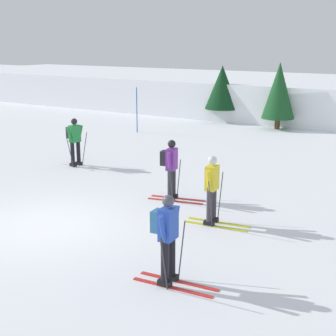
{
  "coord_description": "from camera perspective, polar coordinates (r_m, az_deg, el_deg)",
  "views": [
    {
      "loc": [
        8.72,
        -8.3,
        4.39
      ],
      "look_at": [
        1.39,
        3.41,
        0.9
      ],
      "focal_mm": 54.6,
      "sensor_mm": 36.0,
      "label": 1
    }
  ],
  "objects": [
    {
      "name": "conifer_far_left",
      "position": [
        26.11,
        12.28,
        8.44
      ],
      "size": [
        1.64,
        1.64,
        3.32
      ],
      "color": "#513823",
      "rests_on": "ground"
    },
    {
      "name": "skier_blue",
      "position": [
        9.32,
        -0.1,
        -7.46
      ],
      "size": [
        1.62,
        1.0,
        1.71
      ],
      "color": "red",
      "rests_on": "ground"
    },
    {
      "name": "skier_yellow",
      "position": [
        12.33,
        4.96,
        -2.24
      ],
      "size": [
        1.63,
        1.0,
        1.71
      ],
      "color": "gold",
      "rests_on": "ground"
    },
    {
      "name": "conifer_far_right",
      "position": [
        28.07,
        6.06,
        8.94
      ],
      "size": [
        1.84,
        1.84,
        3.04
      ],
      "color": "#513823",
      "rests_on": "ground"
    },
    {
      "name": "trail_marker_pole",
      "position": [
        24.74,
        -3.49,
        6.47
      ],
      "size": [
        0.05,
        0.05,
        2.17
      ],
      "primitive_type": "cylinder",
      "color": "#1E56AD",
      "rests_on": "ground"
    },
    {
      "name": "skier_green",
      "position": [
        18.33,
        -10.4,
        3.14
      ],
      "size": [
        1.62,
        1.0,
        1.71
      ],
      "color": "silver",
      "rests_on": "ground"
    },
    {
      "name": "far_snow_ridge",
      "position": [
        30.73,
        15.5,
        7.37
      ],
      "size": [
        80.0,
        8.68,
        2.04
      ],
      "primitive_type": "cube",
      "color": "white",
      "rests_on": "ground"
    },
    {
      "name": "skier_purple",
      "position": [
        14.17,
        0.33,
        0.15
      ],
      "size": [
        1.64,
        0.98,
        1.71
      ],
      "color": "red",
      "rests_on": "ground"
    },
    {
      "name": "ground_plane",
      "position": [
        12.82,
        -13.56,
        -6.27
      ],
      "size": [
        120.0,
        120.0,
        0.0
      ],
      "primitive_type": "plane",
      "color": "white"
    }
  ]
}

